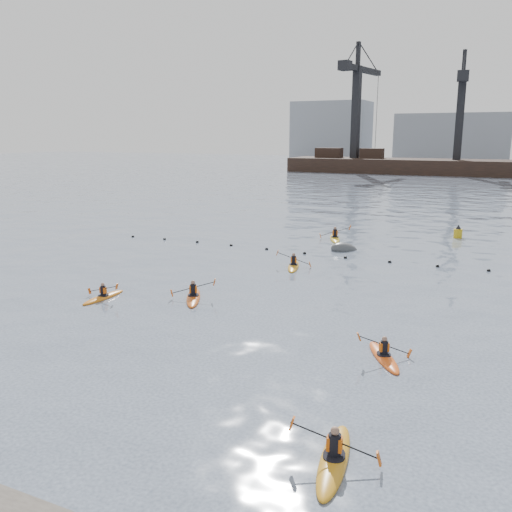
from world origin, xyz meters
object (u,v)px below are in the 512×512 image
(kayaker_2, at_px, (193,297))
(kayaker_3, at_px, (294,266))
(kayaker_5, at_px, (335,238))
(mooring_buoy, at_px, (344,250))
(nav_buoy, at_px, (458,233))
(kayaker_4, at_px, (384,356))
(kayaker_1, at_px, (334,458))
(kayaker_0, at_px, (103,297))

(kayaker_2, bearing_deg, kayaker_3, 46.94)
(kayaker_2, bearing_deg, kayaker_5, 55.84)
(kayaker_3, relative_size, mooring_buoy, 1.54)
(kayaker_3, relative_size, nav_buoy, 2.67)
(kayaker_4, distance_m, kayaker_5, 23.82)
(kayaker_5, distance_m, nav_buoy, 10.15)
(mooring_buoy, bearing_deg, kayaker_1, -74.58)
(kayaker_3, height_order, nav_buoy, nav_buoy)
(kayaker_1, bearing_deg, nav_buoy, 81.63)
(kayaker_2, height_order, kayaker_4, kayaker_4)
(kayaker_1, relative_size, kayaker_4, 1.19)
(kayaker_1, relative_size, kayaker_2, 1.07)
(kayaker_3, bearing_deg, kayaker_4, -72.19)
(kayaker_3, height_order, kayaker_4, kayaker_3)
(kayaker_5, bearing_deg, kayaker_1, -93.41)
(kayaker_0, bearing_deg, kayaker_2, 26.25)
(kayaker_0, height_order, nav_buoy, nav_buoy)
(kayaker_0, bearing_deg, kayaker_3, 60.33)
(kayaker_0, xyz_separation_m, nav_buoy, (14.93, 25.49, 0.29))
(kayaker_0, bearing_deg, kayaker_1, -28.42)
(kayaker_0, xyz_separation_m, mooring_buoy, (7.88, 16.89, -0.09))
(kayaker_0, xyz_separation_m, kayaker_3, (6.41, 10.43, 0.01))
(kayaker_5, distance_m, mooring_buoy, 4.13)
(kayaker_4, bearing_deg, kayaker_5, -98.39)
(nav_buoy, bearing_deg, kayaker_3, -119.47)
(kayaker_0, bearing_deg, nav_buoy, 61.58)
(kayaker_4, relative_size, kayaker_5, 0.81)
(kayaker_3, distance_m, mooring_buoy, 6.63)
(kayaker_2, distance_m, kayaker_3, 8.80)
(kayaker_0, xyz_separation_m, kayaker_4, (14.69, -1.60, 0.01))
(kayaker_4, distance_m, nav_buoy, 27.09)
(kayaker_0, height_order, kayaker_2, kayaker_2)
(kayaker_1, xyz_separation_m, mooring_buoy, (-7.08, 25.65, -0.11))
(kayaker_0, height_order, kayaker_4, kayaker_4)
(kayaker_1, bearing_deg, kayaker_2, 126.79)
(kayaker_0, bearing_deg, kayaker_4, -4.27)
(kayaker_2, distance_m, nav_buoy, 25.90)
(kayaker_1, xyz_separation_m, kayaker_3, (-8.54, 19.18, -0.01))
(kayaker_0, distance_m, mooring_buoy, 18.64)
(kayaker_1, distance_m, kayaker_3, 21.00)
(kayaker_0, xyz_separation_m, kayaker_1, (14.95, -8.76, 0.02))
(kayaker_4, bearing_deg, kayaker_1, 62.36)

